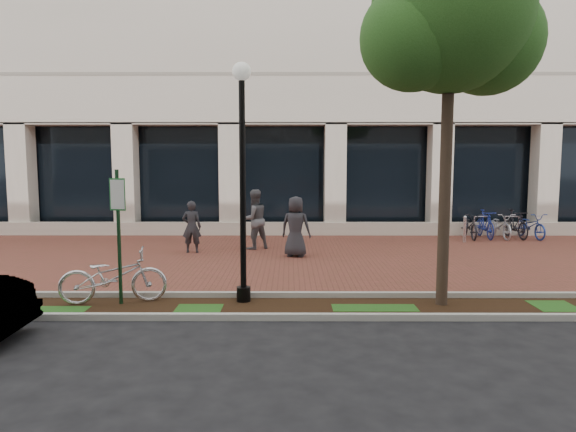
{
  "coord_description": "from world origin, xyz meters",
  "views": [
    {
      "loc": [
        0.27,
        -14.77,
        2.77
      ],
      "look_at": [
        0.22,
        -0.8,
        1.3
      ],
      "focal_mm": 32.0,
      "sensor_mm": 36.0,
      "label": 1
    }
  ],
  "objects_px": {
    "lamppost": "(242,170)",
    "street_tree": "(452,23)",
    "parking_sign": "(118,220)",
    "pedestrian_left": "(192,227)",
    "bollard": "(465,229)",
    "locked_bicycle": "(113,276)",
    "bike_rack_cluster": "(500,225)",
    "pedestrian_right": "(296,227)",
    "pedestrian_mid": "(254,219)"
  },
  "relations": [
    {
      "from": "locked_bicycle",
      "to": "pedestrian_mid",
      "type": "xyz_separation_m",
      "value": [
        2.33,
        6.32,
        0.41
      ]
    },
    {
      "from": "pedestrian_left",
      "to": "bike_rack_cluster",
      "type": "bearing_deg",
      "value": -165.55
    },
    {
      "from": "locked_bicycle",
      "to": "street_tree",
      "type": "bearing_deg",
      "value": -102.37
    },
    {
      "from": "parking_sign",
      "to": "pedestrian_mid",
      "type": "height_order",
      "value": "parking_sign"
    },
    {
      "from": "locked_bicycle",
      "to": "pedestrian_right",
      "type": "height_order",
      "value": "pedestrian_right"
    },
    {
      "from": "bollard",
      "to": "bike_rack_cluster",
      "type": "distance_m",
      "value": 1.92
    },
    {
      "from": "locked_bicycle",
      "to": "lamppost",
      "type": "bearing_deg",
      "value": -99.11
    },
    {
      "from": "pedestrian_right",
      "to": "bike_rack_cluster",
      "type": "distance_m",
      "value": 8.33
    },
    {
      "from": "pedestrian_left",
      "to": "parking_sign",
      "type": "bearing_deg",
      "value": 85.55
    },
    {
      "from": "lamppost",
      "to": "pedestrian_mid",
      "type": "xyz_separation_m",
      "value": [
        -0.22,
        6.2,
        -1.67
      ]
    },
    {
      "from": "street_tree",
      "to": "pedestrian_mid",
      "type": "bearing_deg",
      "value": 122.95
    },
    {
      "from": "bollard",
      "to": "street_tree",
      "type": "bearing_deg",
      "value": -111.37
    },
    {
      "from": "lamppost",
      "to": "pedestrian_left",
      "type": "bearing_deg",
      "value": 110.61
    },
    {
      "from": "pedestrian_left",
      "to": "pedestrian_right",
      "type": "distance_m",
      "value": 3.23
    },
    {
      "from": "pedestrian_left",
      "to": "pedestrian_mid",
      "type": "relative_size",
      "value": 0.84
    },
    {
      "from": "bike_rack_cluster",
      "to": "pedestrian_right",
      "type": "bearing_deg",
      "value": -156.41
    },
    {
      "from": "street_tree",
      "to": "locked_bicycle",
      "type": "bearing_deg",
      "value": 179.47
    },
    {
      "from": "street_tree",
      "to": "lamppost",
      "type": "bearing_deg",
      "value": 177.35
    },
    {
      "from": "lamppost",
      "to": "street_tree",
      "type": "bearing_deg",
      "value": -2.65
    },
    {
      "from": "pedestrian_left",
      "to": "bollard",
      "type": "xyz_separation_m",
      "value": [
        9.01,
        2.01,
        -0.32
      ]
    },
    {
      "from": "bollard",
      "to": "lamppost",
      "type": "bearing_deg",
      "value": -132.69
    },
    {
      "from": "bike_rack_cluster",
      "to": "street_tree",
      "type": "bearing_deg",
      "value": -120.55
    },
    {
      "from": "pedestrian_mid",
      "to": "bollard",
      "type": "height_order",
      "value": "pedestrian_mid"
    },
    {
      "from": "pedestrian_mid",
      "to": "street_tree",
      "type": "bearing_deg",
      "value": 92.89
    },
    {
      "from": "pedestrian_mid",
      "to": "bollard",
      "type": "xyz_separation_m",
      "value": [
        7.15,
        1.32,
        -0.47
      ]
    },
    {
      "from": "lamppost",
      "to": "parking_sign",
      "type": "bearing_deg",
      "value": -175.04
    },
    {
      "from": "parking_sign",
      "to": "locked_bicycle",
      "type": "bearing_deg",
      "value": 168.64
    },
    {
      "from": "locked_bicycle",
      "to": "bollard",
      "type": "relative_size",
      "value": 2.18
    },
    {
      "from": "street_tree",
      "to": "bike_rack_cluster",
      "type": "xyz_separation_m",
      "value": [
        4.64,
        8.71,
        -4.83
      ]
    },
    {
      "from": "pedestrian_right",
      "to": "bollard",
      "type": "xyz_separation_m",
      "value": [
        5.84,
        2.65,
        -0.41
      ]
    },
    {
      "from": "bike_rack_cluster",
      "to": "locked_bicycle",
      "type": "bearing_deg",
      "value": -144.58
    },
    {
      "from": "parking_sign",
      "to": "locked_bicycle",
      "type": "distance_m",
      "value": 1.13
    },
    {
      "from": "pedestrian_right",
      "to": "bollard",
      "type": "distance_m",
      "value": 6.43
    },
    {
      "from": "locked_bicycle",
      "to": "pedestrian_mid",
      "type": "height_order",
      "value": "pedestrian_mid"
    },
    {
      "from": "parking_sign",
      "to": "bollard",
      "type": "xyz_separation_m",
      "value": [
        9.32,
        7.73,
        -1.18
      ]
    },
    {
      "from": "pedestrian_mid",
      "to": "pedestrian_left",
      "type": "bearing_deg",
      "value": -9.69
    },
    {
      "from": "parking_sign",
      "to": "pedestrian_right",
      "type": "relative_size",
      "value": 1.48
    },
    {
      "from": "parking_sign",
      "to": "lamppost",
      "type": "distance_m",
      "value": 2.58
    },
    {
      "from": "lamppost",
      "to": "street_tree",
      "type": "relative_size",
      "value": 0.67
    },
    {
      "from": "locked_bicycle",
      "to": "parking_sign",
      "type": "bearing_deg",
      "value": -129.52
    },
    {
      "from": "parking_sign",
      "to": "pedestrian_left",
      "type": "bearing_deg",
      "value": 103.24
    },
    {
      "from": "lamppost",
      "to": "street_tree",
      "type": "xyz_separation_m",
      "value": [
        3.92,
        -0.18,
        2.69
      ]
    },
    {
      "from": "parking_sign",
      "to": "locked_bicycle",
      "type": "xyz_separation_m",
      "value": [
        -0.16,
        0.09,
        -1.12
      ]
    },
    {
      "from": "locked_bicycle",
      "to": "bike_rack_cluster",
      "type": "distance_m",
      "value": 14.08
    },
    {
      "from": "pedestrian_mid",
      "to": "bike_rack_cluster",
      "type": "bearing_deg",
      "value": 164.77
    },
    {
      "from": "pedestrian_left",
      "to": "locked_bicycle",
      "type": "bearing_deg",
      "value": 83.86
    },
    {
      "from": "locked_bicycle",
      "to": "bike_rack_cluster",
      "type": "xyz_separation_m",
      "value": [
        11.11,
        8.65,
        -0.05
      ]
    },
    {
      "from": "parking_sign",
      "to": "pedestrian_right",
      "type": "distance_m",
      "value": 6.2
    },
    {
      "from": "locked_bicycle",
      "to": "pedestrian_left",
      "type": "distance_m",
      "value": 5.66
    },
    {
      "from": "lamppost",
      "to": "pedestrian_mid",
      "type": "distance_m",
      "value": 6.43
    }
  ]
}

